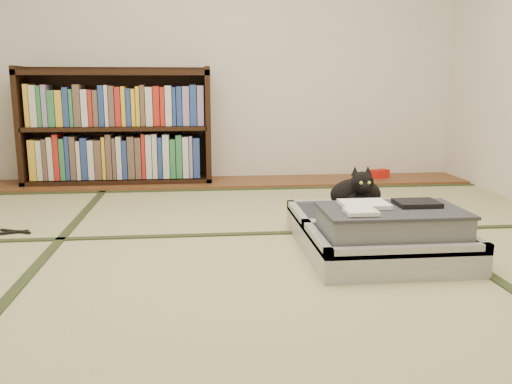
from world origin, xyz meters
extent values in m
plane|color=tan|center=(0.00, 0.00, 0.00)|extent=(4.50, 4.50, 0.00)
cube|color=brown|center=(0.00, 2.00, 0.01)|extent=(4.00, 0.50, 0.02)
cube|color=red|center=(1.31, 2.03, 0.06)|extent=(0.17, 0.14, 0.07)
plane|color=silver|center=(0.00, 2.25, 1.20)|extent=(4.00, 0.00, 4.00)
cube|color=#2D381E|center=(-1.00, 0.00, 0.00)|extent=(0.05, 4.50, 0.01)
cube|color=#2D381E|center=(1.00, 0.00, 0.00)|extent=(0.05, 4.50, 0.01)
cube|color=#2D381E|center=(0.00, 0.40, 0.00)|extent=(4.00, 0.05, 0.01)
cube|color=#2D381E|center=(0.00, 1.70, 0.00)|extent=(4.00, 0.05, 0.01)
cube|color=black|center=(-1.66, 2.07, 0.47)|extent=(0.04, 0.35, 0.98)
cube|color=black|center=(-0.17, 2.07, 0.47)|extent=(0.04, 0.35, 0.98)
cube|color=black|center=(-0.92, 2.07, 0.03)|extent=(1.53, 0.35, 0.04)
cube|color=black|center=(-0.92, 2.07, 0.91)|extent=(1.53, 0.35, 0.04)
cube|color=black|center=(-0.92, 2.07, 0.47)|extent=(1.46, 0.35, 0.03)
cube|color=black|center=(-0.92, 2.23, 0.47)|extent=(1.53, 0.02, 0.98)
cube|color=gray|center=(-0.92, 2.05, 0.25)|extent=(1.37, 0.24, 0.41)
cube|color=gray|center=(-0.92, 2.05, 0.66)|extent=(1.37, 0.24, 0.37)
cube|color=#AFAFB4|center=(0.62, -0.17, 0.06)|extent=(0.73, 0.49, 0.13)
cube|color=#2C2C33|center=(0.62, -0.17, 0.10)|extent=(0.65, 0.41, 0.10)
cube|color=#AFAFB4|center=(0.62, -0.39, 0.13)|extent=(0.73, 0.04, 0.05)
cube|color=#AFAFB4|center=(0.62, 0.05, 0.13)|extent=(0.73, 0.04, 0.05)
cube|color=#AFAFB4|center=(0.27, -0.17, 0.13)|extent=(0.04, 0.49, 0.05)
cube|color=#AFAFB4|center=(0.96, -0.17, 0.13)|extent=(0.04, 0.49, 0.05)
cube|color=#AFAFB4|center=(0.62, 0.32, 0.06)|extent=(0.73, 0.49, 0.13)
cube|color=#2C2C33|center=(0.62, 0.32, 0.10)|extent=(0.65, 0.41, 0.10)
cube|color=#AFAFB4|center=(0.62, 0.09, 0.13)|extent=(0.73, 0.04, 0.05)
cube|color=#AFAFB4|center=(0.62, 0.54, 0.13)|extent=(0.73, 0.04, 0.05)
cube|color=#AFAFB4|center=(0.27, 0.32, 0.13)|extent=(0.04, 0.49, 0.05)
cube|color=#AFAFB4|center=(0.96, 0.32, 0.13)|extent=(0.04, 0.49, 0.05)
cylinder|color=black|center=(0.62, 0.07, 0.14)|extent=(0.66, 0.02, 0.02)
cube|color=gray|center=(0.62, -0.17, 0.18)|extent=(0.62, 0.38, 0.13)
cube|color=#38373E|center=(0.62, -0.17, 0.26)|extent=(0.64, 0.40, 0.01)
cube|color=white|center=(0.50, -0.12, 0.28)|extent=(0.21, 0.17, 0.02)
cube|color=black|center=(0.75, -0.12, 0.28)|extent=(0.19, 0.16, 0.02)
cube|color=white|center=(0.44, -0.27, 0.28)|extent=(0.14, 0.12, 0.02)
cube|color=white|center=(0.40, -0.40, 0.07)|extent=(0.06, 0.01, 0.04)
cube|color=white|center=(0.52, -0.40, 0.06)|extent=(0.05, 0.01, 0.03)
cube|color=orange|center=(0.86, -0.40, 0.07)|extent=(0.05, 0.01, 0.03)
cube|color=#197F33|center=(0.79, -0.40, 0.09)|extent=(0.04, 0.01, 0.03)
ellipsoid|color=black|center=(0.60, 0.34, 0.23)|extent=(0.28, 0.18, 0.17)
ellipsoid|color=black|center=(0.60, 0.26, 0.21)|extent=(0.14, 0.10, 0.10)
ellipsoid|color=black|center=(0.60, 0.23, 0.31)|extent=(0.12, 0.11, 0.11)
sphere|color=black|center=(0.60, 0.18, 0.29)|extent=(0.05, 0.05, 0.05)
cone|color=black|center=(0.56, 0.25, 0.37)|extent=(0.04, 0.05, 0.06)
cone|color=black|center=(0.63, 0.25, 0.37)|extent=(0.04, 0.05, 0.06)
sphere|color=#A5BF33|center=(0.58, 0.18, 0.32)|extent=(0.02, 0.02, 0.02)
sphere|color=#A5BF33|center=(0.62, 0.18, 0.32)|extent=(0.02, 0.02, 0.02)
cylinder|color=black|center=(0.70, 0.43, 0.16)|extent=(0.17, 0.10, 0.03)
torus|color=white|center=(0.78, 0.36, 0.15)|extent=(0.10, 0.10, 0.01)
torus|color=white|center=(0.78, 0.35, 0.16)|extent=(0.09, 0.09, 0.01)
cube|color=black|center=(-1.29, 0.57, 0.01)|extent=(0.19, 0.10, 0.01)
camera|label=1|loc=(-0.25, -2.49, 0.82)|focal=38.00mm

